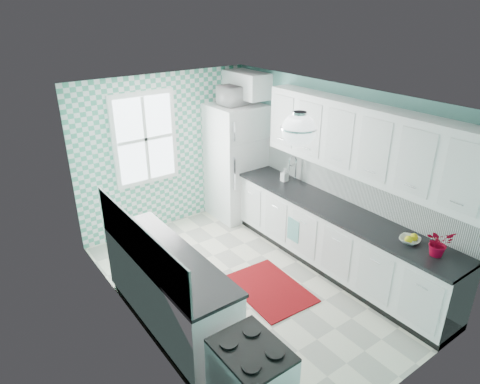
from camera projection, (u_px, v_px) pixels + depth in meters
floor at (248, 284)px, 5.76m from camera, size 3.00×4.40×0.02m
ceiling at (250, 97)px, 4.73m from camera, size 3.00×4.40×0.02m
wall_back at (166, 152)px, 6.87m from camera, size 3.00×0.02×2.50m
wall_front at (407, 290)px, 3.62m from camera, size 3.00×0.02×2.50m
wall_left at (133, 237)px, 4.43m from camera, size 0.02×4.40×2.50m
wall_right at (333, 173)px, 6.06m from camera, size 0.02×4.40×2.50m
accent_wall at (166, 153)px, 6.85m from camera, size 3.00×0.01×2.50m
window at (145, 139)px, 6.52m from camera, size 1.04×0.05×1.44m
backsplash_right at (354, 186)px, 5.78m from camera, size 0.02×3.60×0.51m
backsplash_left at (139, 243)px, 4.41m from camera, size 0.02×2.15×0.51m
upper_cabinets_right at (365, 141)px, 5.26m from camera, size 0.33×3.20×0.90m
upper_cabinet_fridge at (245, 84)px, 6.88m from camera, size 0.40×0.74×0.40m
ceiling_light at (299, 130)px, 4.22m from camera, size 0.34×0.34×0.35m
base_cabinets_right at (334, 240)px, 5.93m from camera, size 0.60×3.60×0.90m
countertop_right at (337, 210)px, 5.73m from camera, size 0.63×3.60×0.04m
base_cabinets_left at (169, 292)px, 4.87m from camera, size 0.60×2.15×0.90m
countertop_left at (167, 257)px, 4.69m from camera, size 0.63×2.15×0.04m
fridge at (237, 161)px, 7.27m from camera, size 0.85×0.84×1.95m
stove at (251, 383)px, 3.75m from camera, size 0.54×0.67×0.80m
sink at (285, 184)px, 6.51m from camera, size 0.57×0.48×0.53m
rug at (269, 289)px, 5.64m from camera, size 0.85×1.17×0.02m
dish_towel at (293, 230)px, 6.12m from camera, size 0.04×0.23×0.34m
fruit_bowl at (410, 240)px, 4.91m from camera, size 0.29×0.29×0.06m
potted_plant at (439, 243)px, 4.62m from camera, size 0.34×0.32×0.31m
soap_bottle at (284, 175)px, 6.54m from camera, size 0.10×0.10×0.21m
microwave at (237, 95)px, 6.81m from camera, size 0.56×0.39×0.30m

